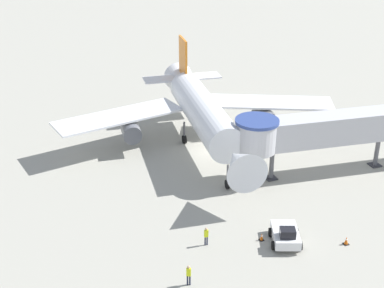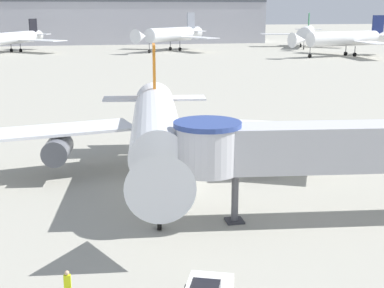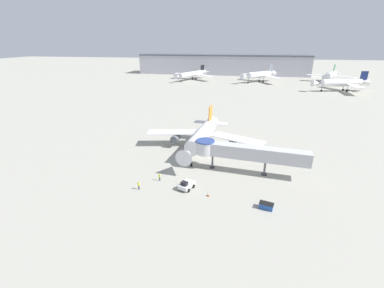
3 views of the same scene
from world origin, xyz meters
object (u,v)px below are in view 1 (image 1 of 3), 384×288
Objects in this scene: traffic_cone_apron_front at (346,241)px; traffic_cone_starboard_wing at (302,129)px; jet_bridge at (338,127)px; ground_crew_wing_walker at (189,274)px; main_airplane at (202,112)px; pushback_tug_white at (286,235)px; ground_crew_marshaller at (206,235)px; traffic_cone_near_nose at (262,237)px.

traffic_cone_apron_front is 0.85× the size of traffic_cone_starboard_wing.
ground_crew_wing_walker is at bearing -143.96° from jet_bridge.
pushback_tug_white is at bearing -84.16° from main_airplane.
main_airplane is 18.20m from ground_crew_marshaller.
main_airplane is at bearing -106.62° from ground_crew_marshaller.
pushback_tug_white is (-0.22, -18.77, -3.41)m from main_airplane.
jet_bridge is at bearing -36.67° from main_airplane.
main_airplane reaches higher than jet_bridge.
pushback_tug_white reaches higher than traffic_cone_near_nose.
traffic_cone_starboard_wing is at bearing 4.35° from main_airplane.
traffic_cone_apron_front is 0.42× the size of ground_crew_wing_walker.
traffic_cone_starboard_wing is (7.99, 20.13, 0.06)m from traffic_cone_apron_front.
pushback_tug_white is at bearing -132.86° from jet_bridge.
traffic_cone_apron_front is at bearing 163.76° from ground_crew_marshaller.
pushback_tug_white is 1.94m from traffic_cone_near_nose.
pushback_tug_white is 4.86m from traffic_cone_apron_front.
traffic_cone_starboard_wing reaches higher than traffic_cone_apron_front.
ground_crew_marshaller is (-4.42, 0.96, 0.64)m from traffic_cone_near_nose.
pushback_tug_white is 5.99× the size of traffic_cone_near_nose.
ground_crew_wing_walker reaches higher than ground_crew_marshaller.
pushback_tug_white is 9.14m from ground_crew_wing_walker.
main_airplane is 1.32× the size of jet_bridge.
ground_crew_wing_walker is (-13.41, -0.16, 0.63)m from traffic_cone_apron_front.
traffic_cone_starboard_wing is 0.50× the size of ground_crew_wing_walker.
jet_bridge is at bearing 54.33° from ground_crew_wing_walker.
ground_crew_wing_walker is at bearing -146.74° from pushback_tug_white.
jet_bridge is 14.47m from pushback_tug_white.
pushback_tug_white is 22.16m from traffic_cone_starboard_wing.
pushback_tug_white is (-10.56, -9.07, -3.96)m from jet_bridge.
ground_crew_marshaller is at bearing 167.80° from traffic_cone_near_nose.
main_airplane is 37.86× the size of traffic_cone_starboard_wing.
ground_crew_marshaller is at bearing 160.06° from traffic_cone_apron_front.
main_airplane is 19.08m from pushback_tug_white.
ground_crew_wing_walker is at bearing -157.77° from traffic_cone_near_nose.
ground_crew_wing_walker reaches higher than traffic_cone_apron_front.
traffic_cone_apron_front is at bearing -112.67° from jet_bridge.
pushback_tug_white reaches higher than traffic_cone_apron_front.
traffic_cone_starboard_wing is at bearing 84.74° from jet_bridge.
ground_crew_marshaller is (-6.22, -16.79, -3.24)m from main_airplane.
ground_crew_wing_walker is (-7.35, -3.01, 0.67)m from traffic_cone_near_nose.
traffic_cone_apron_front is at bearing -25.16° from traffic_cone_near_nose.
jet_bridge is at bearing -101.74° from traffic_cone_starboard_wing.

